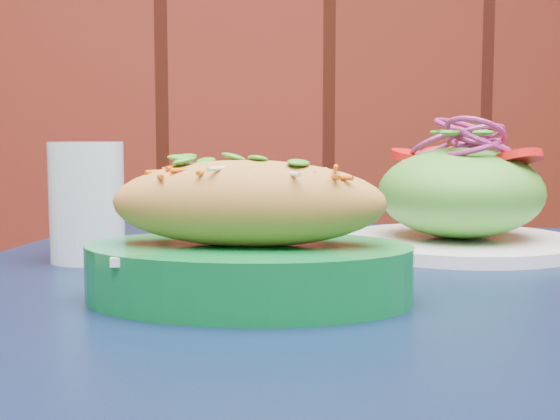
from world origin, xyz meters
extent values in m
cube|color=black|center=(-0.19, 1.70, 0.73)|extent=(1.01, 1.01, 0.03)
cube|color=white|center=(-0.32, 1.67, 0.79)|extent=(0.19, 0.12, 0.01)
ellipsoid|color=#C48A3E|center=(-0.32, 1.67, 0.82)|extent=(0.21, 0.11, 0.06)
cylinder|color=white|center=(-0.08, 1.88, 0.76)|extent=(0.24, 0.24, 0.01)
ellipsoid|color=#4C992D|center=(-0.08, 1.88, 0.81)|extent=(0.17, 0.17, 0.09)
cylinder|color=red|center=(-0.04, 1.84, 0.85)|extent=(0.05, 0.05, 0.01)
cylinder|color=red|center=(-0.12, 1.91, 0.85)|extent=(0.05, 0.05, 0.01)
cylinder|color=red|center=(-0.08, 1.93, 0.85)|extent=(0.05, 0.05, 0.01)
torus|color=#861D5E|center=(-0.08, 1.88, 0.86)|extent=(0.06, 0.06, 0.01)
torus|color=#861D5E|center=(-0.08, 1.88, 0.86)|extent=(0.06, 0.06, 0.01)
torus|color=#861D5E|center=(-0.08, 1.88, 0.87)|extent=(0.06, 0.06, 0.01)
torus|color=#861D5E|center=(-0.08, 1.88, 0.87)|extent=(0.06, 0.06, 0.01)
torus|color=#861D5E|center=(-0.08, 1.88, 0.87)|extent=(0.06, 0.06, 0.01)
torus|color=#861D5E|center=(-0.08, 1.88, 0.88)|extent=(0.06, 0.06, 0.01)
cylinder|color=silver|center=(-0.45, 1.86, 0.81)|extent=(0.07, 0.07, 0.11)
camera|label=1|loc=(-0.37, 1.12, 0.87)|focal=50.00mm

